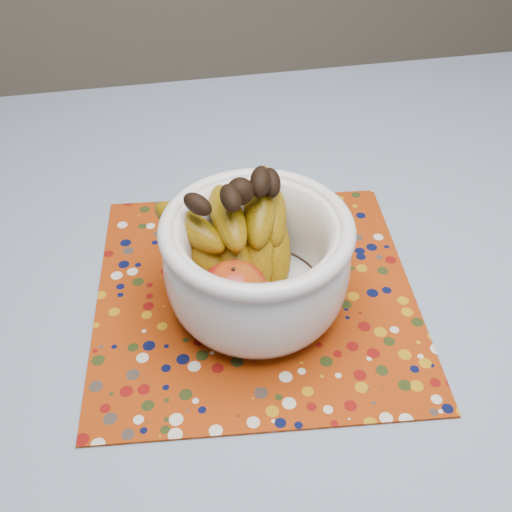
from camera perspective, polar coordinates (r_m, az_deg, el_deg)
The scene contains 4 objects.
table at distance 0.92m, azimuth 6.12°, elevation -6.27°, with size 1.20×1.20×0.75m.
tablecloth at distance 0.86m, azimuth 6.51°, elevation -2.72°, with size 1.32×1.32×0.01m, color slate.
placemat at distance 0.84m, azimuth -0.05°, elevation -3.51°, with size 0.44×0.44×0.00m, color #902E07.
fruit_bowl at distance 0.77m, azimuth -0.77°, elevation 0.42°, with size 0.28×0.26×0.19m.
Camera 1 is at (-0.21, -0.57, 1.37)m, focal length 42.00 mm.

